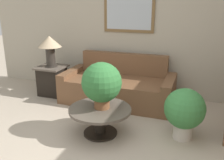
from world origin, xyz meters
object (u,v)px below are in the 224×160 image
(coffee_table, at_px, (100,115))
(table_lamp, at_px, (50,45))
(side_table, at_px, (52,80))
(potted_plant_floor, at_px, (184,111))
(couch_main, at_px, (118,87))
(potted_plant_on_table, at_px, (102,83))

(coffee_table, bearing_deg, table_lamp, 142.56)
(side_table, relative_size, potted_plant_floor, 0.81)
(couch_main, bearing_deg, potted_plant_on_table, -82.51)
(couch_main, relative_size, potted_plant_floor, 2.84)
(coffee_table, height_order, side_table, side_table)
(side_table, height_order, table_lamp, table_lamp)
(coffee_table, bearing_deg, potted_plant_on_table, 49.90)
(potted_plant_floor, bearing_deg, couch_main, 142.21)
(coffee_table, distance_m, table_lamp, 2.16)
(coffee_table, distance_m, side_table, 2.02)
(coffee_table, xyz_separation_m, table_lamp, (-1.61, 1.23, 0.76))
(table_lamp, bearing_deg, potted_plant_on_table, -36.50)
(potted_plant_on_table, bearing_deg, side_table, 143.50)
(coffee_table, xyz_separation_m, side_table, (-1.61, 1.23, 0.01))
(couch_main, height_order, potted_plant_floor, couch_main)
(couch_main, xyz_separation_m, coffee_table, (0.15, -1.33, 0.01))
(side_table, distance_m, table_lamp, 0.75)
(table_lamp, height_order, potted_plant_floor, table_lamp)
(couch_main, xyz_separation_m, potted_plant_on_table, (0.17, -1.30, 0.51))
(couch_main, height_order, potted_plant_on_table, potted_plant_on_table)
(side_table, distance_m, potted_plant_on_table, 2.08)
(table_lamp, height_order, potted_plant_on_table, table_lamp)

